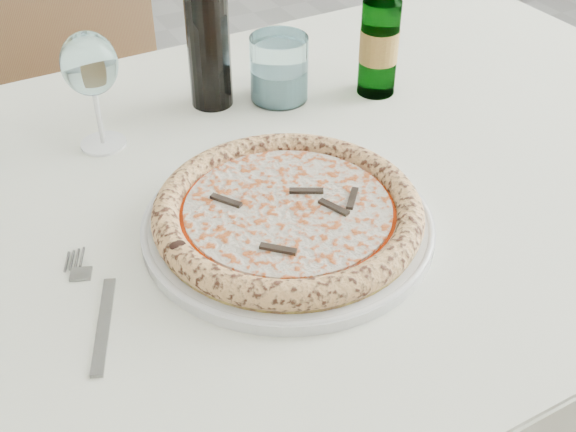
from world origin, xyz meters
name	(u,v)px	position (x,y,z in m)	size (l,w,h in m)	color
dining_table	(253,238)	(-0.21, 0.28, 0.67)	(1.50, 0.90, 0.76)	brown
chair_far	(91,78)	(-0.22, 1.12, 0.53)	(0.53, 0.53, 0.93)	brown
plate	(288,224)	(-0.21, 0.18, 0.76)	(0.34, 0.34, 0.02)	white
pizza	(288,212)	(-0.21, 0.18, 0.78)	(0.31, 0.31, 0.03)	gold
fork	(96,307)	(-0.45, 0.16, 0.76)	(0.06, 0.19, 0.00)	gray
wine_glass	(90,67)	(-0.35, 0.47, 0.87)	(0.07, 0.07, 0.16)	white
tumbler	(279,73)	(-0.07, 0.47, 0.80)	(0.09, 0.09, 0.10)	white
beer_bottle	(380,37)	(0.07, 0.42, 0.85)	(0.06, 0.06, 0.22)	#216125
wine_bottle	(208,35)	(-0.17, 0.51, 0.86)	(0.06, 0.06, 0.25)	black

